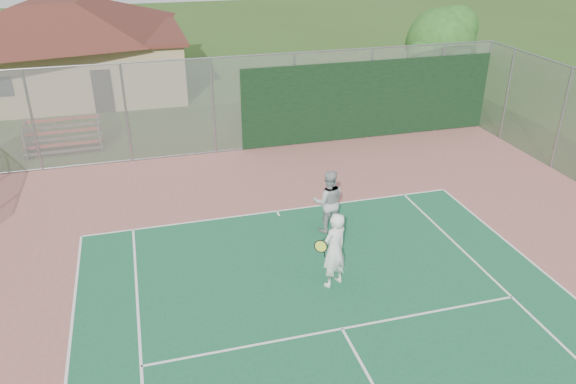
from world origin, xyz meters
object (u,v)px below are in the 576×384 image
(player_grey_back, at_px, (328,202))
(clubhouse, at_px, (59,39))
(tree, at_px, (442,45))
(player_white_front, at_px, (334,251))
(bleachers, at_px, (64,135))

(player_grey_back, bearing_deg, clubhouse, -54.24)
(tree, height_order, player_grey_back, tree)
(clubhouse, height_order, player_white_front, clubhouse)
(player_white_front, bearing_deg, tree, -153.37)
(bleachers, bearing_deg, player_white_front, -60.66)
(player_grey_back, bearing_deg, player_white_front, 83.71)
(player_white_front, relative_size, player_grey_back, 1.05)
(bleachers, xyz_separation_m, player_grey_back, (7.45, -8.56, 0.36))
(bleachers, bearing_deg, clubhouse, 91.10)
(clubhouse, height_order, tree, clubhouse)
(bleachers, relative_size, tree, 0.59)
(tree, height_order, player_white_front, tree)
(player_white_front, xyz_separation_m, player_grey_back, (0.71, 2.44, -0.05))
(bleachers, bearing_deg, tree, -3.17)
(clubhouse, xyz_separation_m, player_white_front, (7.18, -18.80, -1.71))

